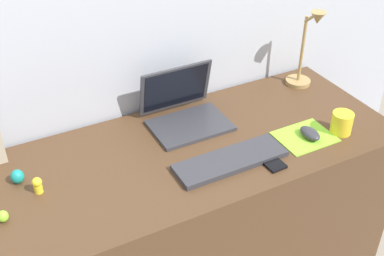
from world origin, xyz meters
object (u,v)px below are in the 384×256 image
object	(u,v)px
toy_figurine_yellow	(38,185)
mouse	(310,133)
desk_lamp	(307,51)
coffee_mug	(342,123)
laptop	(184,108)
toy_figurine_lime	(3,216)
keyboard	(230,160)
toy_figurine_teal	(17,176)
cell_phone	(269,160)

from	to	relation	value
toy_figurine_yellow	mouse	bearing A→B (deg)	-9.80
desk_lamp	coffee_mug	distance (m)	0.39
laptop	toy_figurine_lime	world-z (taller)	laptop
keyboard	mouse	size ratio (longest dim) A/B	4.27
mouse	toy_figurine_teal	size ratio (longest dim) A/B	1.95
keyboard	toy_figurine_teal	bearing A→B (deg)	160.68
cell_phone	toy_figurine_lime	xyz separation A→B (m)	(-0.89, 0.13, 0.01)
mouse	desk_lamp	xyz separation A→B (m)	(0.22, 0.33, 0.15)
cell_phone	toy_figurine_yellow	size ratio (longest dim) A/B	2.18
toy_figurine_lime	laptop	bearing A→B (deg)	18.19
mouse	toy_figurine_yellow	bearing A→B (deg)	170.20
laptop	cell_phone	size ratio (longest dim) A/B	2.34
mouse	coffee_mug	size ratio (longest dim) A/B	1.12
desk_lamp	toy_figurine_yellow	size ratio (longest dim) A/B	6.16
keyboard	desk_lamp	distance (m)	0.67
cell_phone	toy_figurine_lime	size ratio (longest dim) A/B	3.36
keyboard	toy_figurine_yellow	world-z (taller)	toy_figurine_yellow
cell_phone	toy_figurine_teal	xyz separation A→B (m)	(-0.81, 0.30, 0.02)
laptop	cell_phone	world-z (taller)	laptop
desk_lamp	coffee_mug	bearing A→B (deg)	-104.69
cell_phone	laptop	bearing A→B (deg)	109.26
keyboard	toy_figurine_yellow	xyz separation A→B (m)	(-0.63, 0.16, 0.02)
laptop	cell_phone	distance (m)	0.41
keyboard	coffee_mug	distance (m)	0.47
laptop	toy_figurine_lime	size ratio (longest dim) A/B	7.88
cell_phone	coffee_mug	bearing A→B (deg)	1.15
keyboard	mouse	world-z (taller)	mouse
keyboard	coffee_mug	xyz separation A→B (m)	(0.47, -0.04, 0.03)
cell_phone	mouse	bearing A→B (deg)	9.70
laptop	cell_phone	bearing A→B (deg)	-68.37
mouse	toy_figurine_lime	size ratio (longest dim) A/B	2.52
coffee_mug	toy_figurine_lime	bearing A→B (deg)	174.79
mouse	cell_phone	distance (m)	0.22
cell_phone	toy_figurine_teal	bearing A→B (deg)	157.54
desk_lamp	toy_figurine_lime	distance (m)	1.35
mouse	desk_lamp	world-z (taller)	desk_lamp
mouse	toy_figurine_lime	xyz separation A→B (m)	(-1.10, 0.09, -0.00)
laptop	mouse	size ratio (longest dim) A/B	3.12
laptop	toy_figurine_teal	size ratio (longest dim) A/B	6.08
mouse	coffee_mug	world-z (taller)	coffee_mug
keyboard	toy_figurine_lime	distance (m)	0.76
toy_figurine_teal	coffee_mug	bearing A→B (deg)	-13.40
mouse	toy_figurine_teal	xyz separation A→B (m)	(-1.03, 0.25, 0.00)
laptop	toy_figurine_yellow	bearing A→B (deg)	-165.26
keyboard	toy_figurine_teal	xyz separation A→B (m)	(-0.68, 0.24, 0.01)
keyboard	cell_phone	xyz separation A→B (m)	(0.13, -0.06, -0.01)
coffee_mug	toy_figurine_teal	distance (m)	1.19
mouse	laptop	bearing A→B (deg)	137.91
keyboard	mouse	distance (m)	0.34
toy_figurine_yellow	keyboard	bearing A→B (deg)	-14.01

